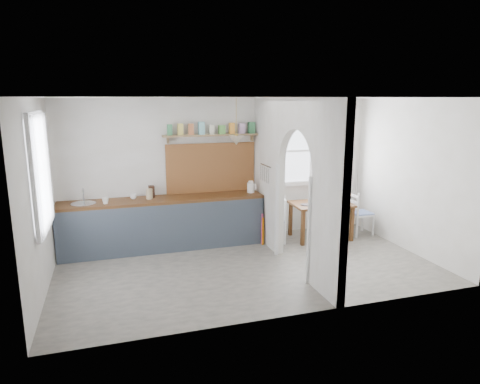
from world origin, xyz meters
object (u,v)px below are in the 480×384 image
object	(u,v)px
chair_left	(276,220)
chair_right	(360,213)
kettle	(251,187)
dining_table	(321,221)
vase	(323,195)

from	to	relation	value
chair_left	chair_right	distance (m)	1.73
kettle	chair_right	bearing A→B (deg)	-5.60
kettle	dining_table	bearing A→B (deg)	-10.50
dining_table	kettle	xyz separation A→B (m)	(-1.28, 0.32, 0.67)
chair_right	chair_left	bearing A→B (deg)	86.36
dining_table	kettle	world-z (taller)	kettle
chair_right	vase	world-z (taller)	vase
vase	dining_table	bearing A→B (deg)	-125.94
chair_right	kettle	size ratio (longest dim) A/B	4.08
chair_right	vase	bearing A→B (deg)	75.11
chair_left	kettle	world-z (taller)	kettle
dining_table	vase	world-z (taller)	vase
chair_right	vase	size ratio (longest dim) A/B	4.18
dining_table	chair_left	size ratio (longest dim) A/B	1.32
dining_table	vase	size ratio (longest dim) A/B	5.25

